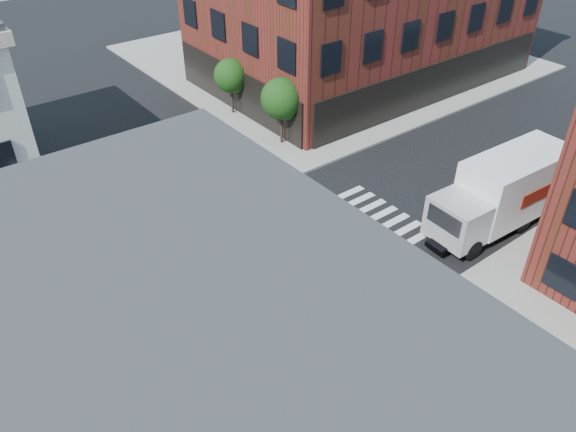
{
  "coord_description": "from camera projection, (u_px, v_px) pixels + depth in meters",
  "views": [
    {
      "loc": [
        -12.82,
        -17.01,
        17.93
      ],
      "look_at": [
        0.52,
        0.26,
        2.5
      ],
      "focal_mm": 35.0,
      "sensor_mm": 36.0,
      "label": 1
    }
  ],
  "objects": [
    {
      "name": "box_truck",
      "position": [
        504.0,
        192.0,
        29.23
      ],
      "size": [
        8.98,
        3.12,
        4.0
      ],
      "rotation": [
        0.0,
        0.0,
        -0.05
      ],
      "color": "silver",
      "rests_on": "ground"
    },
    {
      "name": "tree_far",
      "position": [
        232.0,
        77.0,
        40.18
      ],
      "size": [
        2.43,
        2.43,
        4.07
      ],
      "color": "black",
      "rests_on": "ground"
    },
    {
      "name": "traffic_cone",
      "position": [
        254.0,
        395.0,
        21.04
      ],
      "size": [
        0.38,
        0.38,
        0.63
      ],
      "rotation": [
        0.0,
        0.0,
        -0.14
      ],
      "color": "#EB3F0A",
      "rests_on": "ground"
    },
    {
      "name": "ground",
      "position": [
        283.0,
        263.0,
        27.75
      ],
      "size": [
        120.0,
        120.0,
        0.0
      ],
      "primitive_type": "plane",
      "color": "black",
      "rests_on": "ground"
    },
    {
      "name": "tree_near",
      "position": [
        282.0,
        100.0,
        36.14
      ],
      "size": [
        2.69,
        2.69,
        4.49
      ],
      "color": "black",
      "rests_on": "ground"
    },
    {
      "name": "building_ne",
      "position": [
        365.0,
        2.0,
        44.85
      ],
      "size": [
        25.0,
        16.0,
        12.0
      ],
      "primitive_type": "cube",
      "color": "#4E1F13",
      "rests_on": "ground"
    },
    {
      "name": "signal_pole",
      "position": [
        243.0,
        381.0,
        18.43
      ],
      "size": [
        1.29,
        1.24,
        4.6
      ],
      "color": "black",
      "rests_on": "ground"
    },
    {
      "name": "sidewalk_ne",
      "position": [
        326.0,
        57.0,
        51.75
      ],
      "size": [
        30.0,
        30.0,
        0.15
      ],
      "primitive_type": "cube",
      "color": "gray",
      "rests_on": "ground"
    }
  ]
}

